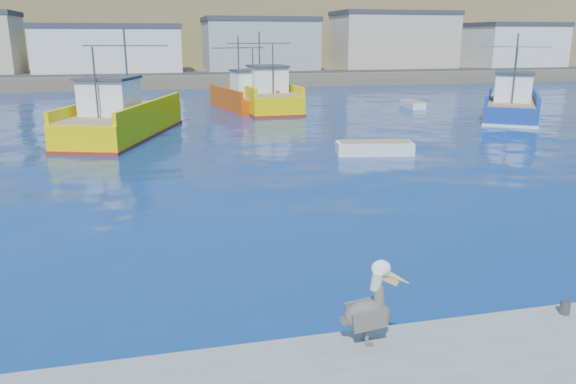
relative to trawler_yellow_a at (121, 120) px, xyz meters
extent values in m
plane|color=#07145C|center=(6.97, -24.00, -1.08)|extent=(260.00, 260.00, 0.00)
cylinder|color=#4C4C4C|center=(9.97, -27.40, -0.43)|extent=(0.20, 0.20, 0.30)
cube|color=brown|center=(6.97, 48.00, -0.28)|extent=(160.00, 30.00, 1.60)
cube|color=brown|center=(6.97, 74.00, 4.92)|extent=(180.00, 40.00, 14.00)
cube|color=brown|center=(6.97, 94.00, 9.92)|extent=(200.00, 40.00, 24.00)
cube|color=#2D2D2D|center=(6.97, 37.00, 0.57)|extent=(150.00, 5.00, 0.10)
cube|color=silver|center=(-3.03, 43.00, 3.27)|extent=(18.00, 11.00, 5.50)
cube|color=#333338|center=(-3.03, 43.00, 6.32)|extent=(18.36, 11.22, 0.60)
cube|color=gray|center=(16.97, 43.00, 3.77)|extent=(15.00, 10.00, 6.50)
cube|color=#333338|center=(16.97, 43.00, 7.32)|extent=(15.30, 10.20, 0.60)
cube|color=tan|center=(36.97, 43.00, 4.27)|extent=(17.00, 9.00, 7.50)
cube|color=#333338|center=(36.97, 43.00, 8.32)|extent=(17.34, 9.18, 0.60)
cube|color=silver|center=(56.97, 43.00, 3.52)|extent=(13.00, 10.00, 6.00)
cube|color=#333338|center=(56.97, 43.00, 6.82)|extent=(13.26, 10.20, 0.60)
cube|color=#EFCD00|center=(0.09, 0.27, -0.31)|extent=(7.63, 12.47, 1.54)
cube|color=#EFCD00|center=(1.84, -0.34, 0.81)|extent=(4.05, 11.02, 0.70)
cube|color=#EFCD00|center=(-1.65, 0.88, 0.81)|extent=(4.05, 11.02, 0.70)
cube|color=maroon|center=(0.09, 0.27, -1.03)|extent=(7.78, 12.72, 0.25)
cube|color=#8C7251|center=(0.09, 0.27, 0.51)|extent=(7.17, 11.92, 0.10)
cube|color=white|center=(-0.49, -1.40, 1.56)|extent=(3.58, 3.70, 2.00)
cube|color=#333338|center=(-0.49, -1.40, 2.66)|extent=(3.88, 4.10, 0.15)
cylinder|color=#4C4C4C|center=(0.49, 1.39, 2.96)|extent=(0.15, 0.15, 5.00)
cylinder|color=#4C4C4C|center=(-1.08, -3.08, 2.46)|extent=(0.13, 0.13, 4.00)
cylinder|color=#4C4C4C|center=(0.49, 1.39, 4.46)|extent=(5.24, 1.90, 0.08)
cube|color=#EFCD00|center=(11.37, 12.16, -0.31)|extent=(4.53, 11.96, 1.54)
cube|color=#EFCD00|center=(13.28, 12.23, 0.80)|extent=(0.69, 11.57, 0.70)
cube|color=#EFCD00|center=(9.45, 12.08, 0.80)|extent=(0.69, 11.57, 0.70)
cube|color=maroon|center=(11.37, 12.16, -1.03)|extent=(4.62, 12.20, 0.25)
cube|color=#8C7251|center=(11.37, 12.16, 0.50)|extent=(4.19, 11.47, 0.10)
cube|color=white|center=(11.44, 10.39, 1.55)|extent=(2.97, 3.06, 2.00)
cube|color=#333338|center=(11.44, 10.39, 2.65)|extent=(3.18, 3.42, 0.15)
cylinder|color=#4C4C4C|center=(11.32, 13.34, 2.95)|extent=(0.12, 0.12, 5.00)
cylinder|color=#4C4C4C|center=(11.51, 8.62, 2.45)|extent=(0.10, 0.10, 4.00)
cylinder|color=#4C4C4C|center=(11.32, 13.34, 4.45)|extent=(5.71, 0.30, 0.08)
cube|color=navy|center=(28.89, 1.94, -0.41)|extent=(8.83, 10.56, 1.34)
cube|color=navy|center=(30.29, 0.98, 0.61)|extent=(5.91, 8.46, 0.70)
cube|color=navy|center=(27.49, 2.90, 0.61)|extent=(5.91, 8.46, 0.70)
cube|color=silver|center=(28.89, 1.94, -1.03)|extent=(9.01, 10.77, 0.25)
cube|color=#8C7251|center=(28.89, 1.94, 0.31)|extent=(8.36, 10.05, 0.10)
cube|color=white|center=(28.01, 0.66, 1.36)|extent=(3.55, 3.56, 2.00)
cube|color=#333338|center=(28.01, 0.66, 2.46)|extent=(3.87, 3.92, 0.15)
cylinder|color=#4C4C4C|center=(29.48, 2.79, 2.76)|extent=(0.17, 0.17, 5.00)
cylinder|color=#4C4C4C|center=(27.14, -0.61, 2.26)|extent=(0.14, 0.14, 4.00)
cylinder|color=#4C4C4C|center=(29.48, 2.79, 4.26)|extent=(4.21, 2.93, 0.08)
cube|color=#CC3F05|center=(9.65, 12.64, -0.51)|extent=(4.88, 9.33, 1.15)
cube|color=#CC3F05|center=(11.19, 12.92, 0.42)|extent=(1.77, 8.59, 0.70)
cube|color=#CC3F05|center=(8.11, 12.36, 0.42)|extent=(1.77, 8.59, 0.70)
cube|color=#8C7251|center=(9.65, 12.64, 0.12)|extent=(4.56, 8.93, 0.10)
cube|color=white|center=(9.89, 11.33, 1.17)|extent=(2.69, 2.60, 2.00)
cube|color=#333338|center=(9.89, 11.33, 2.27)|extent=(2.90, 2.90, 0.15)
cylinder|color=#4C4C4C|center=(9.49, 13.51, 2.57)|extent=(0.14, 0.14, 5.00)
cylinder|color=#4C4C4C|center=(10.13, 10.02, 2.07)|extent=(0.12, 0.12, 4.00)
cylinder|color=#4C4C4C|center=(9.49, 13.51, 4.07)|extent=(4.59, 0.92, 0.08)
cube|color=silver|center=(13.32, -8.75, -0.83)|extent=(4.23, 2.13, 0.81)
cube|color=#8C7251|center=(13.32, -8.75, -0.40)|extent=(3.78, 1.76, 0.08)
cube|color=silver|center=(24.41, 9.72, -0.87)|extent=(1.50, 3.52, 0.69)
cube|color=#8C7251|center=(24.41, 9.72, -0.50)|extent=(1.21, 3.16, 0.07)
cylinder|color=#595451|center=(5.52, -27.60, -0.43)|extent=(0.07, 0.07, 0.31)
cube|color=#595451|center=(5.58, -27.60, -0.57)|extent=(0.16, 0.13, 0.02)
cylinder|color=#595451|center=(5.53, -27.40, -0.43)|extent=(0.07, 0.07, 0.31)
cube|color=#595451|center=(5.59, -27.41, -0.57)|extent=(0.16, 0.13, 0.02)
ellipsoid|color=#38332D|center=(5.56, -27.50, -0.02)|extent=(0.92, 0.57, 0.62)
cube|color=#38332D|center=(5.52, -27.74, 0.01)|extent=(0.69, 0.10, 0.45)
cube|color=#38332D|center=(5.54, -27.26, 0.01)|extent=(0.69, 0.10, 0.45)
cube|color=#38332D|center=(5.16, -27.49, -0.09)|extent=(0.24, 0.18, 0.13)
cylinder|color=#38332D|center=(5.77, -27.51, 0.32)|extent=(0.22, 0.33, 0.49)
cylinder|color=white|center=(5.71, -27.51, 0.68)|extent=(0.21, 0.33, 0.46)
ellipsoid|color=white|center=(5.78, -27.51, 0.91)|extent=(0.38, 0.30, 0.31)
cone|color=gold|center=(6.06, -27.52, 0.71)|extent=(0.63, 0.18, 0.43)
cube|color=tan|center=(5.95, -27.52, 0.67)|extent=(0.38, 0.07, 0.27)
camera|label=1|loc=(1.91, -36.31, 4.97)|focal=35.00mm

